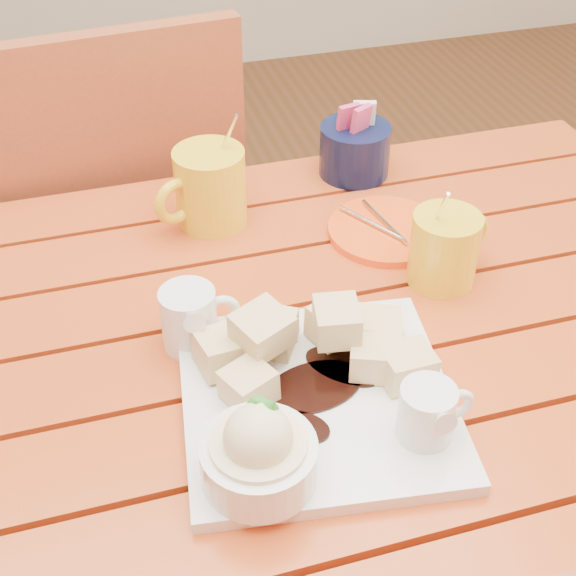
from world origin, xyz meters
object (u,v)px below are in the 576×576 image
object	(u,v)px
orange_saucer	(388,230)
dessert_plate	(308,400)
table	(287,405)
coffee_mug_right	(446,247)
chair_far	(106,243)
coffee_mug_left	(208,187)

from	to	relation	value
orange_saucer	dessert_plate	bearing A→B (deg)	-125.29
table	orange_saucer	xyz separation A→B (m)	(0.19, 0.17, 0.11)
coffee_mug_right	table	bearing A→B (deg)	172.82
dessert_plate	orange_saucer	bearing A→B (deg)	54.71
coffee_mug_right	chair_far	world-z (taller)	chair_far
coffee_mug_right	chair_far	xyz separation A→B (m)	(-0.39, 0.51, -0.26)
chair_far	table	bearing A→B (deg)	102.09
table	coffee_mug_left	size ratio (longest dim) A/B	7.47
dessert_plate	coffee_mug_right	bearing A→B (deg)	37.58
coffee_mug_right	orange_saucer	world-z (taller)	coffee_mug_right
coffee_mug_right	orange_saucer	size ratio (longest dim) A/B	0.88
dessert_plate	coffee_mug_right	xyz separation A→B (m)	(0.23, 0.18, 0.02)
dessert_plate	coffee_mug_left	size ratio (longest dim) A/B	1.94
coffee_mug_left	coffee_mug_right	world-z (taller)	coffee_mug_left
table	dessert_plate	world-z (taller)	dessert_plate
chair_far	coffee_mug_right	bearing A→B (deg)	122.80
dessert_plate	table	bearing A→B (deg)	83.58
dessert_plate	coffee_mug_left	distance (m)	0.39
coffee_mug_left	table	bearing A→B (deg)	-107.26
table	coffee_mug_right	size ratio (longest dim) A/B	8.56
orange_saucer	coffee_mug_right	bearing A→B (deg)	-75.69
table	dessert_plate	xyz separation A→B (m)	(-0.01, -0.12, 0.14)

